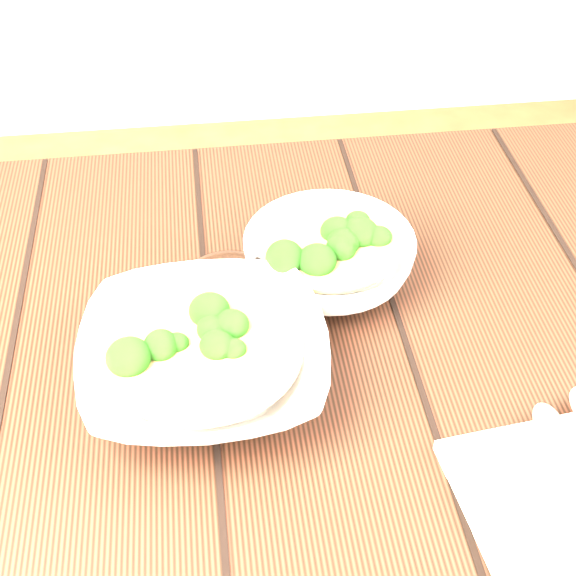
{
  "coord_description": "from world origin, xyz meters",
  "views": [
    {
      "loc": [
        -0.01,
        -0.55,
        1.34
      ],
      "look_at": [
        0.06,
        0.05,
        0.8
      ],
      "focal_mm": 50.0,
      "sensor_mm": 36.0,
      "label": 1
    }
  ],
  "objects_px": {
    "soup_bowl_front": "(205,359)",
    "trivet": "(228,288)",
    "soup_bowl_back": "(329,258)",
    "table": "(236,435)"
  },
  "relations": [
    {
      "from": "soup_bowl_front",
      "to": "trivet",
      "type": "xyz_separation_m",
      "value": [
        0.03,
        0.12,
        -0.02
      ]
    },
    {
      "from": "soup_bowl_back",
      "to": "trivet",
      "type": "distance_m",
      "value": 0.11
    },
    {
      "from": "table",
      "to": "trivet",
      "type": "distance_m",
      "value": 0.16
    },
    {
      "from": "soup_bowl_front",
      "to": "soup_bowl_back",
      "type": "bearing_deg",
      "value": 43.01
    },
    {
      "from": "soup_bowl_back",
      "to": "trivet",
      "type": "relative_size",
      "value": 2.22
    },
    {
      "from": "soup_bowl_front",
      "to": "trivet",
      "type": "distance_m",
      "value": 0.12
    },
    {
      "from": "soup_bowl_back",
      "to": "trivet",
      "type": "xyz_separation_m",
      "value": [
        -0.11,
        -0.01,
        -0.02
      ]
    },
    {
      "from": "table",
      "to": "trivet",
      "type": "height_order",
      "value": "trivet"
    },
    {
      "from": "soup_bowl_front",
      "to": "soup_bowl_back",
      "type": "xyz_separation_m",
      "value": [
        0.14,
        0.13,
        0.0
      ]
    },
    {
      "from": "soup_bowl_front",
      "to": "trivet",
      "type": "relative_size",
      "value": 2.16
    }
  ]
}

